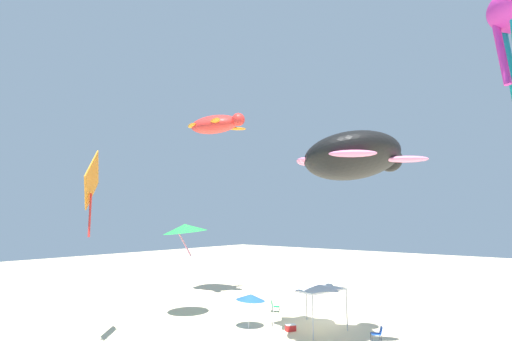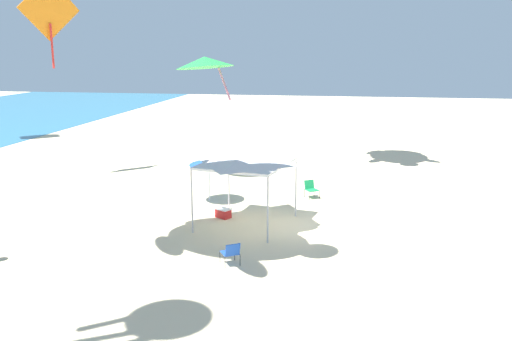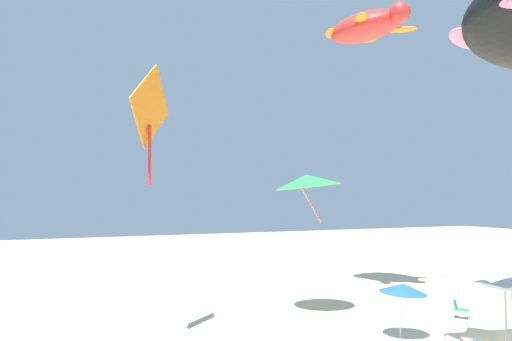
{
  "view_description": "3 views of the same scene",
  "coord_description": "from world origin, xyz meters",
  "px_view_note": "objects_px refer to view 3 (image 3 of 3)",
  "views": [
    {
      "loc": [
        -13.81,
        23.89,
        6.78
      ],
      "look_at": [
        0.25,
        6.74,
        9.62
      ],
      "focal_mm": 27.36,
      "sensor_mm": 36.0,
      "label": 1
    },
    {
      "loc": [
        -20.97,
        -1.94,
        6.99
      ],
      "look_at": [
        -1.54,
        1.42,
        2.54
      ],
      "focal_mm": 38.36,
      "sensor_mm": 36.0,
      "label": 2
    },
    {
      "loc": [
        -13.35,
        18.09,
        5.45
      ],
      "look_at": [
        0.25,
        11.76,
        6.23
      ],
      "focal_mm": 36.34,
      "sensor_mm": 36.0,
      "label": 3
    }
  ],
  "objects_px": {
    "beach_umbrella": "(403,288)",
    "kite_diamond_orange": "(150,111)",
    "kite_delta_green": "(307,181)",
    "kite_turtle_red": "(367,26)",
    "canopy_tent": "(509,274)",
    "folding_chair_right_of_tent": "(459,308)"
  },
  "relations": [
    {
      "from": "kite_diamond_orange",
      "to": "folding_chair_right_of_tent",
      "type": "bearing_deg",
      "value": -65.7
    },
    {
      "from": "kite_diamond_orange",
      "to": "beach_umbrella",
      "type": "bearing_deg",
      "value": -78.06
    },
    {
      "from": "kite_turtle_red",
      "to": "canopy_tent",
      "type": "bearing_deg",
      "value": -19.93
    },
    {
      "from": "canopy_tent",
      "to": "kite_turtle_red",
      "type": "distance_m",
      "value": 16.56
    },
    {
      "from": "kite_delta_green",
      "to": "kite_diamond_orange",
      "type": "bearing_deg",
      "value": -42.16
    },
    {
      "from": "kite_delta_green",
      "to": "kite_diamond_orange",
      "type": "height_order",
      "value": "kite_diamond_orange"
    },
    {
      "from": "kite_delta_green",
      "to": "kite_diamond_orange",
      "type": "xyz_separation_m",
      "value": [
        -1.53,
        7.78,
        2.51
      ]
    },
    {
      "from": "canopy_tent",
      "to": "folding_chair_right_of_tent",
      "type": "bearing_deg",
      "value": -26.87
    },
    {
      "from": "folding_chair_right_of_tent",
      "to": "kite_diamond_orange",
      "type": "height_order",
      "value": "kite_diamond_orange"
    },
    {
      "from": "beach_umbrella",
      "to": "kite_diamond_orange",
      "type": "relative_size",
      "value": 0.48
    },
    {
      "from": "canopy_tent",
      "to": "kite_turtle_red",
      "type": "xyz_separation_m",
      "value": [
        10.64,
        -2.0,
        12.52
      ]
    },
    {
      "from": "folding_chair_right_of_tent",
      "to": "kite_turtle_red",
      "type": "bearing_deg",
      "value": 59.53
    },
    {
      "from": "canopy_tent",
      "to": "kite_delta_green",
      "type": "height_order",
      "value": "kite_delta_green"
    },
    {
      "from": "kite_delta_green",
      "to": "kite_turtle_red",
      "type": "relative_size",
      "value": 0.78
    },
    {
      "from": "kite_diamond_orange",
      "to": "kite_turtle_red",
      "type": "relative_size",
      "value": 0.83
    },
    {
      "from": "kite_delta_green",
      "to": "kite_diamond_orange",
      "type": "distance_m",
      "value": 8.32
    },
    {
      "from": "folding_chair_right_of_tent",
      "to": "kite_turtle_red",
      "type": "distance_m",
      "value": 16.0
    },
    {
      "from": "canopy_tent",
      "to": "kite_diamond_orange",
      "type": "xyz_separation_m",
      "value": [
        6.24,
        11.48,
        6.03
      ]
    },
    {
      "from": "beach_umbrella",
      "to": "kite_delta_green",
      "type": "bearing_deg",
      "value": 16.46
    },
    {
      "from": "canopy_tent",
      "to": "beach_umbrella",
      "type": "relative_size",
      "value": 1.84
    },
    {
      "from": "kite_diamond_orange",
      "to": "kite_turtle_red",
      "type": "xyz_separation_m",
      "value": [
        4.4,
        -13.48,
        6.5
      ]
    },
    {
      "from": "kite_diamond_orange",
      "to": "kite_turtle_red",
      "type": "height_order",
      "value": "kite_turtle_red"
    }
  ]
}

